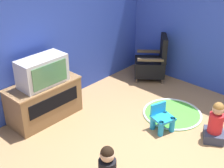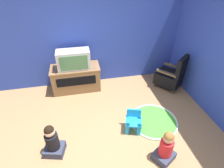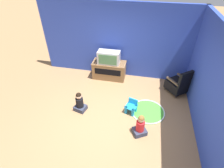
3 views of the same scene
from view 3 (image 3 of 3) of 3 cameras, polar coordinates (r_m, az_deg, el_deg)
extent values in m
plane|color=#9E754C|center=(5.15, -0.91, -11.01)|extent=(30.00, 30.00, 0.00)
cube|color=#2D47B2|center=(6.35, 1.29, 13.84)|extent=(5.45, 0.12, 2.66)
cube|color=#2D47B2|center=(4.27, 31.16, -5.00)|extent=(0.12, 5.45, 2.66)
cube|color=brown|center=(6.54, -0.92, 4.60)|extent=(1.19, 0.55, 0.65)
cube|color=#A97C50|center=(6.38, -0.94, 6.97)|extent=(1.21, 0.56, 0.02)
cube|color=black|center=(6.27, -1.48, 3.87)|extent=(0.95, 0.01, 0.23)
cube|color=#B7B7BC|center=(6.23, -1.05, 8.70)|extent=(0.78, 0.38, 0.46)
cube|color=#47754C|center=(6.06, -1.46, 7.84)|extent=(0.64, 0.02, 0.36)
cylinder|color=brown|center=(6.64, 19.78, -0.18)|extent=(0.04, 0.04, 0.10)
cylinder|color=brown|center=(6.36, 16.84, -1.31)|extent=(0.04, 0.04, 0.10)
cylinder|color=brown|center=(6.39, 22.91, -2.70)|extent=(0.04, 0.04, 0.10)
cylinder|color=brown|center=(6.09, 19.99, -3.99)|extent=(0.04, 0.04, 0.10)
cube|color=black|center=(6.24, 20.28, -0.50)|extent=(0.80, 0.81, 0.32)
cube|color=black|center=(5.87, 22.88, 1.36)|extent=(0.46, 0.40, 0.52)
cube|color=brown|center=(6.25, 22.29, 1.99)|extent=(0.38, 0.45, 0.05)
cube|color=brown|center=(5.94, 19.20, 0.87)|extent=(0.38, 0.45, 0.05)
cylinder|color=#1E99DB|center=(5.21, 4.56, -8.45)|extent=(0.09, 0.09, 0.24)
cylinder|color=#1E99DB|center=(5.15, 6.82, -9.28)|extent=(0.09, 0.09, 0.24)
cylinder|color=#1E99DB|center=(5.35, 5.54, -7.06)|extent=(0.09, 0.09, 0.24)
cylinder|color=#1E99DB|center=(5.29, 7.74, -7.85)|extent=(0.09, 0.09, 0.24)
cube|color=#1E99DB|center=(5.18, 6.24, -7.33)|extent=(0.38, 0.37, 0.04)
cube|color=#1E99DB|center=(5.19, 6.93, -5.58)|extent=(0.28, 0.12, 0.18)
cylinder|color=green|center=(5.43, 11.59, -8.71)|extent=(1.02, 1.02, 0.01)
torus|color=silver|center=(5.42, 11.60, -8.68)|extent=(1.02, 1.02, 0.04)
cube|color=#33384C|center=(4.80, 8.95, -15.02)|extent=(0.43, 0.42, 0.14)
cylinder|color=red|center=(4.63, 9.22, -13.28)|extent=(0.22, 0.22, 0.31)
sphere|color=tan|center=(4.45, 9.53, -11.30)|extent=(0.18, 0.18, 0.18)
sphere|color=olive|center=(4.42, 9.57, -11.03)|extent=(0.16, 0.16, 0.16)
cube|color=#33384C|center=(5.41, -10.26, -7.69)|extent=(0.39, 0.36, 0.15)
cylinder|color=black|center=(5.25, -10.53, -5.91)|extent=(0.22, 0.22, 0.31)
sphere|color=#D8AD8C|center=(5.10, -10.83, -3.93)|extent=(0.18, 0.18, 0.18)
sphere|color=black|center=(5.08, -10.86, -3.67)|extent=(0.16, 0.16, 0.16)
camera|label=1|loc=(4.17, -55.05, 9.27)|focal=50.00mm
camera|label=2|loc=(2.12, -21.69, 4.17)|focal=28.00mm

